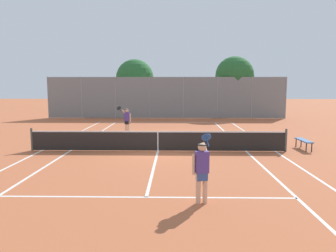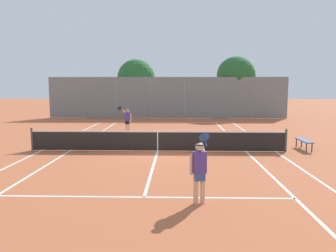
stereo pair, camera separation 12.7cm
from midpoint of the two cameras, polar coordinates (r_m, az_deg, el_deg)
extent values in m
plane|color=#B25B38|center=(15.41, -2.01, -4.38)|extent=(120.00, 120.00, 0.00)
cube|color=silver|center=(27.16, -0.64, 0.62)|extent=(11.00, 0.10, 0.01)
cube|color=silver|center=(16.64, -21.33, -4.00)|extent=(0.10, 23.80, 0.01)
cube|color=silver|center=(16.08, 18.02, -4.23)|extent=(0.10, 23.80, 0.01)
cube|color=silver|center=(16.17, -16.82, -4.13)|extent=(0.10, 23.80, 0.01)
cube|color=silver|center=(15.74, 13.23, -4.31)|extent=(0.10, 23.80, 0.01)
cube|color=silver|center=(9.24, -4.21, -12.26)|extent=(8.26, 0.10, 0.01)
cube|color=silver|center=(21.71, -1.09, -1.02)|extent=(8.26, 0.10, 0.01)
cube|color=silver|center=(15.41, -2.01, -4.37)|extent=(0.10, 12.80, 0.01)
cylinder|color=#474C47|center=(16.73, -22.84, -2.16)|extent=(0.10, 0.10, 1.07)
cylinder|color=#474C47|center=(16.12, 19.63, -2.34)|extent=(0.10, 0.10, 1.07)
cube|color=black|center=(15.32, -2.01, -2.67)|extent=(11.90, 0.02, 0.89)
cube|color=white|center=(15.25, -2.02, -0.99)|extent=(11.90, 0.03, 0.06)
cube|color=white|center=(15.33, -2.01, -2.75)|extent=(0.05, 0.03, 0.89)
cylinder|color=#D8A884|center=(8.66, 4.87, -10.75)|extent=(0.13, 0.13, 0.82)
cylinder|color=#D8A884|center=(8.71, 6.04, -10.67)|extent=(0.13, 0.13, 0.82)
cube|color=#334C8C|center=(8.59, 5.48, -8.61)|extent=(0.31, 0.23, 0.24)
cube|color=#4C388C|center=(8.50, 5.51, -6.28)|extent=(0.37, 0.26, 0.56)
sphere|color=#D8A884|center=(8.42, 5.54, -3.69)|extent=(0.22, 0.22, 0.22)
cylinder|color=black|center=(8.41, 5.55, -3.25)|extent=(0.23, 0.23, 0.02)
cylinder|color=#D8A884|center=(8.46, 4.06, -6.74)|extent=(0.08, 0.08, 0.52)
cylinder|color=#D8A884|center=(8.61, 6.12, -4.15)|extent=(0.16, 0.46, 0.35)
cylinder|color=#1E4C99|center=(8.86, 6.49, -2.78)|extent=(0.08, 0.25, 0.22)
cylinder|color=#1E4C99|center=(8.95, 6.28, -1.95)|extent=(0.31, 0.25, 0.23)
cylinder|color=beige|center=(20.90, -7.07, -0.26)|extent=(0.13, 0.13, 0.82)
cylinder|color=beige|center=(21.00, -7.49, -0.23)|extent=(0.13, 0.13, 0.82)
cube|color=black|center=(20.91, -7.30, 0.65)|extent=(0.33, 0.28, 0.24)
cube|color=#4C388C|center=(20.87, -7.31, 1.63)|extent=(0.39, 0.32, 0.56)
sphere|color=beige|center=(20.84, -7.33, 2.70)|extent=(0.22, 0.22, 0.22)
cylinder|color=black|center=(20.84, -7.33, 2.88)|extent=(0.23, 0.23, 0.02)
cylinder|color=beige|center=(20.77, -6.79, 1.45)|extent=(0.08, 0.08, 0.52)
cylinder|color=beige|center=(20.80, -7.83, 2.41)|extent=(0.25, 0.45, 0.35)
cylinder|color=black|center=(20.64, -8.53, 2.81)|extent=(0.13, 0.24, 0.22)
cylinder|color=black|center=(20.53, -8.72, 3.09)|extent=(0.33, 0.29, 0.23)
sphere|color=#D1DB33|center=(26.75, -10.02, 0.47)|extent=(0.07, 0.07, 0.07)
sphere|color=#D1DB33|center=(18.95, 14.24, -2.33)|extent=(0.07, 0.07, 0.07)
cube|color=#33598C|center=(17.02, 22.38, -2.31)|extent=(0.36, 1.50, 0.05)
cylinder|color=#262626|center=(16.42, 22.73, -3.48)|extent=(0.05, 0.05, 0.41)
cylinder|color=#262626|center=(17.60, 21.21, -2.73)|extent=(0.05, 0.05, 0.41)
cylinder|color=#262626|center=(16.52, 23.54, -3.46)|extent=(0.05, 0.05, 0.41)
cylinder|color=#262626|center=(17.68, 21.98, -2.72)|extent=(0.05, 0.05, 0.41)
cylinder|color=gray|center=(32.86, -20.26, 4.67)|extent=(0.08, 0.08, 3.86)
cylinder|color=gray|center=(31.84, -14.92, 4.81)|extent=(0.08, 0.08, 3.86)
cylinder|color=gray|center=(31.12, -9.27, 4.91)|extent=(0.08, 0.08, 3.86)
cylinder|color=gray|center=(30.71, -3.41, 4.96)|extent=(0.08, 0.08, 3.86)
cylinder|color=gray|center=(30.62, 2.54, 4.96)|extent=(0.08, 0.08, 3.86)
cylinder|color=gray|center=(30.86, 8.46, 4.90)|extent=(0.08, 0.08, 3.86)
cylinder|color=gray|center=(31.42, 14.23, 4.80)|extent=(0.08, 0.08, 3.86)
cylinder|color=gray|center=(32.29, 19.75, 4.66)|extent=(0.08, 0.08, 3.86)
cube|color=slate|center=(30.62, -0.44, 4.96)|extent=(22.22, 0.02, 3.82)
cylinder|color=brown|center=(34.39, -5.84, 3.97)|extent=(0.25, 0.25, 2.44)
sphere|color=#26602D|center=(34.35, -5.90, 8.28)|extent=(3.89, 3.89, 3.89)
sphere|color=#26602D|center=(34.27, -5.47, 7.47)|extent=(2.24, 2.24, 2.24)
cylinder|color=brown|center=(32.95, 11.29, 3.96)|extent=(0.28, 0.28, 2.69)
sphere|color=#26602D|center=(32.92, 11.40, 8.58)|extent=(3.75, 3.75, 3.75)
sphere|color=#26602D|center=(32.51, 11.22, 7.78)|extent=(2.20, 2.20, 2.20)
camera|label=1|loc=(0.06, -90.22, -0.03)|focal=35.00mm
camera|label=2|loc=(0.06, 89.78, 0.03)|focal=35.00mm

